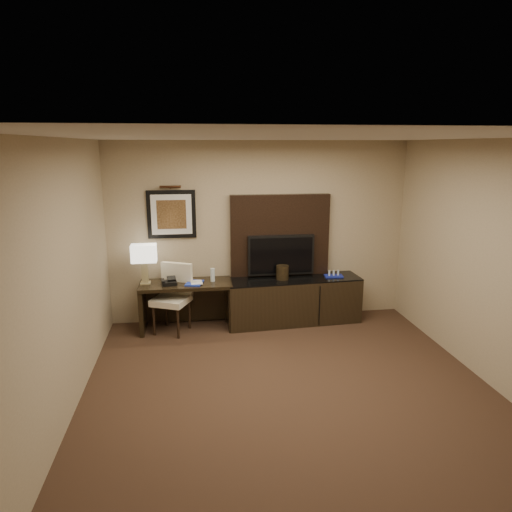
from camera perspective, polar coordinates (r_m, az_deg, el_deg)
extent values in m
cube|color=#342117|center=(5.06, 4.82, -17.69)|extent=(4.50, 5.00, 0.01)
cube|color=silver|center=(4.33, 5.56, 14.60)|extent=(4.50, 5.00, 0.01)
cube|color=tan|center=(6.90, 0.46, 3.02)|extent=(4.50, 0.01, 2.70)
cube|color=tan|center=(2.35, 19.96, -20.03)|extent=(4.50, 0.01, 2.70)
cube|color=tan|center=(4.57, -23.56, -3.72)|extent=(0.01, 5.00, 2.70)
cube|color=tan|center=(5.47, 28.80, -1.54)|extent=(0.01, 5.00, 2.70)
cube|color=black|center=(6.75, -8.67, -6.17)|extent=(1.31, 0.56, 0.70)
cube|color=black|center=(6.96, 4.68, -5.51)|extent=(2.03, 0.68, 0.69)
cube|color=black|center=(6.91, 3.00, 2.33)|extent=(1.50, 0.12, 1.30)
cube|color=black|center=(6.87, 3.13, 0.13)|extent=(1.00, 0.08, 0.60)
cube|color=black|center=(6.76, -10.51, 5.15)|extent=(0.70, 0.04, 0.70)
cylinder|color=#3C2213|center=(6.68, -10.67, 8.49)|extent=(0.04, 0.04, 0.30)
cube|color=#1B33B3|center=(6.58, -7.70, -3.36)|extent=(0.29, 0.34, 0.02)
imported|color=#B7A490|center=(6.55, -8.20, -2.54)|extent=(0.16, 0.03, 0.22)
cylinder|color=silver|center=(6.63, -5.44, -2.37)|extent=(0.08, 0.08, 0.19)
cylinder|color=black|center=(6.76, 3.32, -2.05)|extent=(0.21, 0.21, 0.21)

